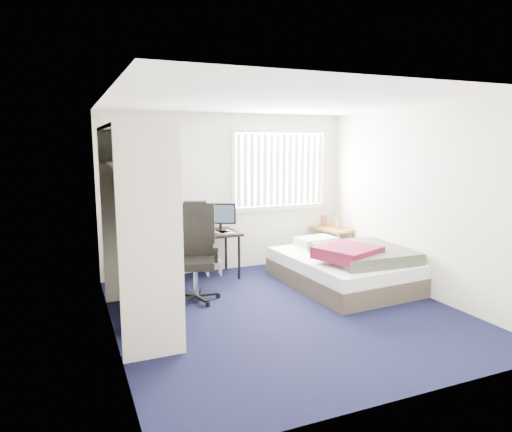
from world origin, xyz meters
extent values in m
plane|color=black|center=(0.00, 0.00, 0.00)|extent=(4.20, 4.20, 0.00)
plane|color=silver|center=(0.00, 2.10, 1.25)|extent=(4.00, 0.00, 4.00)
plane|color=silver|center=(0.00, -2.10, 1.25)|extent=(4.00, 0.00, 4.00)
plane|color=silver|center=(-2.00, 0.00, 1.25)|extent=(0.00, 4.20, 4.20)
plane|color=silver|center=(2.00, 0.00, 1.25)|extent=(0.00, 4.20, 4.20)
plane|color=white|center=(0.00, 0.00, 2.50)|extent=(4.20, 4.20, 0.00)
cube|color=white|center=(0.90, 2.08, 1.60)|extent=(1.60, 0.02, 1.20)
cube|color=beige|center=(0.90, 2.05, 2.23)|extent=(1.72, 0.06, 0.06)
cube|color=beige|center=(0.90, 2.05, 0.97)|extent=(1.72, 0.06, 0.06)
cube|color=white|center=(0.90, 2.02, 1.60)|extent=(1.60, 0.04, 1.16)
cube|color=beige|center=(-1.70, -0.60, 1.10)|extent=(0.60, 0.04, 2.20)
cube|color=beige|center=(-1.70, 1.20, 1.10)|extent=(0.60, 0.04, 2.20)
cube|color=beige|center=(-1.70, 0.30, 2.20)|extent=(0.60, 1.80, 0.04)
cube|color=beige|center=(-1.70, 0.30, 1.82)|extent=(0.56, 1.74, 0.03)
cylinder|color=silver|center=(-1.70, 0.30, 1.70)|extent=(0.03, 1.72, 0.03)
cube|color=#26262B|center=(-1.70, 0.20, 1.25)|extent=(0.38, 1.10, 0.90)
cube|color=beige|center=(-1.38, 0.75, 1.10)|extent=(0.03, 0.90, 2.20)
cube|color=white|center=(-1.70, -0.15, 1.96)|extent=(0.38, 0.30, 0.24)
cube|color=gray|center=(-1.70, 0.35, 1.95)|extent=(0.34, 0.28, 0.22)
cube|color=black|center=(-0.71, 1.73, 0.68)|extent=(1.45, 0.72, 0.04)
cylinder|color=black|center=(-1.35, 1.43, 0.33)|extent=(0.04, 0.04, 0.66)
cylinder|color=black|center=(-1.37, 1.98, 0.33)|extent=(0.04, 0.04, 0.66)
cylinder|color=black|center=(-0.05, 1.48, 0.33)|extent=(0.04, 0.04, 0.66)
cylinder|color=black|center=(-0.07, 2.03, 0.33)|extent=(0.04, 0.04, 0.66)
cube|color=white|center=(-1.17, 1.83, 0.98)|extent=(0.50, 0.05, 0.36)
cube|color=white|center=(-1.17, 1.83, 0.98)|extent=(0.45, 0.02, 0.31)
cube|color=black|center=(-0.67, 1.85, 0.96)|extent=(0.48, 0.05, 0.32)
cube|color=#1E2838|center=(-0.67, 1.85, 0.96)|extent=(0.43, 0.02, 0.27)
cube|color=black|center=(-0.22, 1.82, 0.96)|extent=(0.48, 0.05, 0.32)
cube|color=#1E2838|center=(-0.22, 1.82, 0.96)|extent=(0.43, 0.02, 0.27)
cube|color=white|center=(-0.85, 1.63, 0.71)|extent=(0.40, 0.15, 0.02)
cube|color=black|center=(-0.56, 1.64, 0.72)|extent=(0.06, 0.10, 0.02)
cylinder|color=silver|center=(-0.42, 1.69, 0.78)|extent=(0.08, 0.08, 0.16)
cube|color=white|center=(-0.71, 1.73, 0.71)|extent=(0.31, 0.29, 0.00)
cube|color=black|center=(-0.90, 0.82, 0.06)|extent=(0.77, 0.77, 0.12)
cylinder|color=silver|center=(-0.90, 0.82, 0.27)|extent=(0.06, 0.06, 0.40)
cube|color=black|center=(-0.90, 0.82, 0.50)|extent=(0.64, 0.64, 0.10)
cube|color=black|center=(-0.83, 1.04, 0.90)|extent=(0.51, 0.26, 0.70)
cube|color=black|center=(-0.83, 1.04, 1.20)|extent=(0.32, 0.21, 0.16)
cube|color=black|center=(-1.16, 0.91, 0.71)|extent=(0.16, 0.29, 0.04)
cube|color=black|center=(-0.65, 0.73, 0.71)|extent=(0.16, 0.29, 0.04)
cube|color=white|center=(-0.33, 1.85, 0.21)|extent=(0.31, 0.26, 0.03)
cylinder|color=white|center=(-0.44, 1.79, 0.10)|extent=(0.03, 0.03, 0.20)
cylinder|color=white|center=(-0.42, 1.94, 0.10)|extent=(0.03, 0.03, 0.20)
cylinder|color=white|center=(-0.25, 1.76, 0.10)|extent=(0.03, 0.03, 0.20)
cylinder|color=white|center=(-0.22, 1.91, 0.10)|extent=(0.03, 0.03, 0.20)
cube|color=brown|center=(1.75, 1.85, 0.59)|extent=(0.61, 0.96, 0.04)
cube|color=brown|center=(1.65, 1.42, 0.29)|extent=(0.05, 0.05, 0.57)
cube|color=brown|center=(1.49, 2.21, 0.29)|extent=(0.05, 0.05, 0.57)
cube|color=brown|center=(2.01, 1.49, 0.29)|extent=(0.05, 0.05, 0.57)
cube|color=brown|center=(1.85, 2.28, 0.29)|extent=(0.05, 0.05, 0.57)
cube|color=brown|center=(1.79, 1.65, 0.70)|extent=(0.05, 0.14, 0.18)
cube|color=brown|center=(1.72, 1.98, 0.70)|extent=(0.05, 0.14, 0.18)
cube|color=#443B31|center=(1.25, 0.64, 0.13)|extent=(1.61, 2.08, 0.26)
cube|color=white|center=(1.25, 0.64, 0.34)|extent=(1.57, 2.03, 0.18)
cube|color=#ADB5A7|center=(1.21, 1.36, 0.50)|extent=(0.62, 0.44, 0.14)
cube|color=#353B2C|center=(1.41, 0.40, 0.50)|extent=(1.17, 1.28, 0.18)
cube|color=#540E26|center=(1.07, 0.28, 0.58)|extent=(0.95, 0.93, 0.16)
cube|color=tan|center=(-1.65, 0.06, 0.15)|extent=(0.47, 0.41, 0.29)
camera|label=1|loc=(-2.40, -4.77, 2.04)|focal=32.00mm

